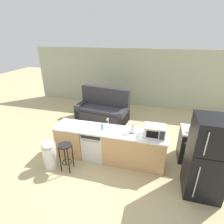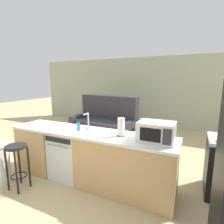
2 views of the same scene
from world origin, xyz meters
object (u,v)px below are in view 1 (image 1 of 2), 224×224
at_px(refrigerator, 207,158).
at_px(kettle, 192,129).
at_px(stove_range, 194,145).
at_px(paper_towel_roll, 132,128).
at_px(dishwasher, 95,143).
at_px(trash_bin, 50,154).
at_px(microwave, 155,131).
at_px(bar_stool, 66,152).
at_px(couch, 103,110).
at_px(soap_bottle, 102,127).

xyz_separation_m(refrigerator, kettle, (-0.17, 0.97, 0.10)).
bearing_deg(stove_range, paper_towel_roll, -161.59).
distance_m(dishwasher, trash_bin, 1.18).
bearing_deg(stove_range, kettle, -142.84).
relative_size(microwave, kettle, 2.44).
bearing_deg(dishwasher, refrigerator, -11.93).
bearing_deg(bar_stool, stove_range, 21.52).
height_order(dishwasher, paper_towel_roll, paper_towel_roll).
relative_size(microwave, paper_towel_roll, 1.77).
relative_size(microwave, couch, 0.24).
relative_size(trash_bin, couch, 0.35).
height_order(bar_stool, couch, couch).
relative_size(dishwasher, kettle, 4.10).
bearing_deg(couch, kettle, -32.89).
height_order(microwave, trash_bin, microwave).
bearing_deg(stove_range, couch, 150.26).
bearing_deg(soap_bottle, microwave, 0.58).
bearing_deg(bar_stool, soap_bottle, 42.32).
relative_size(refrigerator, trash_bin, 2.38).
distance_m(refrigerator, soap_bottle, 2.44).
xyz_separation_m(microwave, paper_towel_roll, (-0.54, 0.02, -0.00)).
relative_size(stove_range, couch, 0.43).
distance_m(microwave, paper_towel_roll, 0.54).
relative_size(dishwasher, soap_bottle, 4.77).
bearing_deg(kettle, stove_range, 37.16).
bearing_deg(stove_range, microwave, -152.71).
height_order(dishwasher, soap_bottle, soap_bottle).
bearing_deg(microwave, refrigerator, -27.23).
relative_size(soap_bottle, couch, 0.08).
relative_size(stove_range, soap_bottle, 5.11).
bearing_deg(stove_range, dishwasher, -168.09).
bearing_deg(paper_towel_roll, kettle, 15.85).
height_order(dishwasher, stove_range, stove_range).
xyz_separation_m(dishwasher, couch, (-0.49, 2.31, -0.03)).
xyz_separation_m(kettle, couch, (-2.92, 1.89, -0.59)).
distance_m(dishwasher, bar_stool, 0.85).
bearing_deg(soap_bottle, couch, 106.97).
height_order(dishwasher, kettle, kettle).
xyz_separation_m(dishwasher, stove_range, (2.60, 0.55, 0.03)).
height_order(kettle, bar_stool, kettle).
bearing_deg(couch, refrigerator, -42.83).
bearing_deg(refrigerator, dishwasher, 168.07).
distance_m(soap_bottle, kettle, 2.25).
distance_m(paper_towel_roll, trash_bin, 2.18).
distance_m(microwave, soap_bottle, 1.31).
bearing_deg(kettle, microwave, -154.76).
xyz_separation_m(refrigerator, paper_towel_roll, (-1.60, 0.56, 0.16)).
xyz_separation_m(dishwasher, soap_bottle, (0.22, -0.01, 0.55)).
xyz_separation_m(microwave, soap_bottle, (-1.31, -0.01, -0.07)).
height_order(paper_towel_roll, bar_stool, paper_towel_roll).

